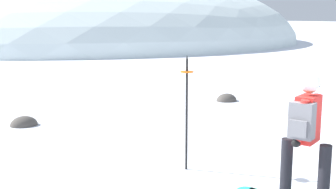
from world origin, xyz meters
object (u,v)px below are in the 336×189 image
object	(u,v)px
piste_marker_near	(187,105)
rock_mid	(24,125)
snowboarder_main	(306,137)
rock_dark	(227,101)

from	to	relation	value
piste_marker_near	rock_mid	distance (m)	4.59
snowboarder_main	rock_dark	xyz separation A→B (m)	(3.55, 6.15, -0.92)
snowboarder_main	piste_marker_near	size ratio (longest dim) A/B	0.95
snowboarder_main	rock_dark	bearing A→B (deg)	59.99
rock_mid	piste_marker_near	bearing A→B (deg)	-69.63
piste_marker_near	rock_dark	bearing A→B (deg)	46.20
snowboarder_main	rock_dark	distance (m)	7.17
piste_marker_near	snowboarder_main	bearing A→B (deg)	-75.26
rock_dark	rock_mid	size ratio (longest dim) A/B	1.01
snowboarder_main	piste_marker_near	xyz separation A→B (m)	(-0.51, 1.92, 0.11)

